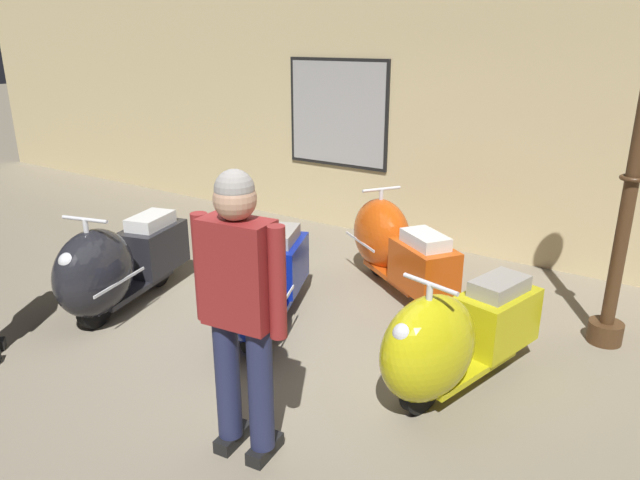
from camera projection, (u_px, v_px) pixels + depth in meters
name	position (u px, v px, depth m)	size (l,w,h in m)	color
ground_plane	(264.00, 347.00, 4.86)	(60.00, 60.00, 0.00)	gray
showroom_back_wall	(433.00, 106.00, 6.83)	(18.00, 0.24, 3.34)	#CCB784
scooter_0	(115.00, 266.00, 5.34)	(0.88, 1.71, 1.00)	black
scooter_1	(262.00, 285.00, 4.95)	(1.04, 1.66, 0.98)	black
scooter_2	(393.00, 245.00, 5.93)	(1.57, 1.25, 0.97)	black
scooter_3	(451.00, 340.00, 4.08)	(0.80, 1.62, 0.96)	black
lamppost	(631.00, 184.00, 4.50)	(0.28, 0.28, 2.66)	#472D19
visitor_1	(240.00, 300.00, 3.31)	(0.60, 0.32, 1.78)	black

